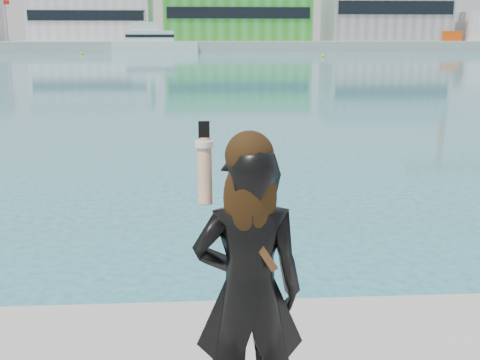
% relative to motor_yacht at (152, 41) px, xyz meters
% --- Properties ---
extents(far_quay, '(320.00, 40.00, 2.00)m').
position_rel_motor_yacht_xyz_m(far_quay, '(8.57, 19.12, -1.03)').
color(far_quay, '#9E9E99').
rests_on(far_quay, ground).
extents(warehouse_white, '(24.48, 15.35, 9.50)m').
position_rel_motor_yacht_xyz_m(warehouse_white, '(-13.43, 17.10, 4.73)').
color(warehouse_white, silver).
rests_on(warehouse_white, far_quay).
extents(warehouse_green, '(30.60, 16.36, 10.50)m').
position_rel_motor_yacht_xyz_m(warehouse_green, '(16.57, 17.10, 5.23)').
color(warehouse_green, green).
rests_on(warehouse_green, far_quay).
extents(warehouse_grey_right, '(25.50, 15.35, 12.50)m').
position_rel_motor_yacht_xyz_m(warehouse_grey_right, '(48.57, 17.10, 6.23)').
color(warehouse_grey_right, gray).
rests_on(warehouse_grey_right, far_quay).
extents(flagpole_left, '(1.28, 0.16, 8.00)m').
position_rel_motor_yacht_xyz_m(flagpole_left, '(-29.33, 10.12, 4.50)').
color(flagpole_left, silver).
rests_on(flagpole_left, far_quay).
extents(flagpole_right, '(1.28, 0.16, 8.00)m').
position_rel_motor_yacht_xyz_m(flagpole_right, '(30.67, 10.12, 4.50)').
color(flagpole_right, silver).
rests_on(flagpole_right, far_quay).
extents(motor_yacht, '(15.85, 5.73, 7.24)m').
position_rel_motor_yacht_xyz_m(motor_yacht, '(0.00, 0.00, 0.00)').
color(motor_yacht, white).
rests_on(motor_yacht, ground).
extents(buoy_near, '(0.50, 0.50, 0.50)m').
position_rel_motor_yacht_xyz_m(buoy_near, '(26.40, -27.42, -2.03)').
color(buoy_near, '#D5D50B').
rests_on(buoy_near, ground).
extents(buoy_far, '(0.50, 0.50, 0.50)m').
position_rel_motor_yacht_xyz_m(buoy_far, '(-10.76, -11.42, -2.03)').
color(buoy_far, '#D5D50B').
rests_on(buoy_far, ground).
extents(woman, '(0.58, 0.38, 1.68)m').
position_rel_motor_yacht_xyz_m(woman, '(9.05, -111.54, -0.38)').
color(woman, black).
rests_on(woman, near_quay).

